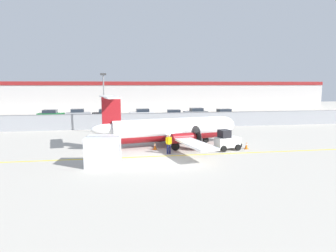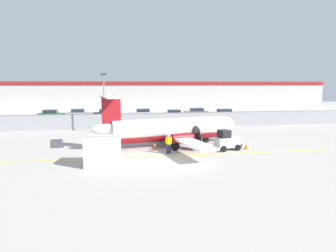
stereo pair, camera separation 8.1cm
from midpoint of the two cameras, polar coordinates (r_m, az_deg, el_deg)
name	(u,v)px [view 2 (the right image)]	position (r m, az deg, el deg)	size (l,w,h in m)	color
ground_plane	(161,156)	(25.22, -1.30, -5.76)	(140.00, 140.00, 0.01)	#ADA89E
perimeter_fence	(145,120)	(40.70, -4.39, 1.11)	(98.00, 0.10, 2.10)	gray
parking_lot_strip	(139,118)	(52.21, -5.43, 1.46)	(98.00, 17.00, 0.12)	#38383A
background_building	(134,96)	(70.38, -6.46, 5.76)	(91.00, 8.10, 6.50)	#BCB7B2
commuter_airplane	(172,129)	(29.29, 0.88, -0.63)	(14.75, 15.99, 4.92)	white
baggage_tug	(227,141)	(27.89, 11.23, -2.78)	(2.51, 1.80, 1.88)	silver
ground_crew_worker	(169,143)	(25.86, 0.19, -3.26)	(0.55, 0.37, 1.70)	#191E4C
cargo_container	(103,151)	(22.65, -12.22, -4.69)	(2.66, 2.32, 2.20)	silver
traffic_cone_near_left	(155,146)	(27.67, -2.43, -3.86)	(0.36, 0.36, 0.64)	orange
traffic_cone_near_right	(113,146)	(28.10, -10.35, -3.81)	(0.36, 0.36, 0.64)	orange
traffic_cone_far_left	(246,146)	(28.82, 14.78, -3.65)	(0.36, 0.36, 0.64)	orange
parked_car_0	(51,114)	(54.20, -21.31, 2.07)	(4.25, 2.09, 1.58)	#19662D
parked_car_1	(79,114)	(54.22, -16.62, 2.29)	(4.34, 2.31, 1.58)	gray
parked_car_2	(106,114)	(52.84, -11.77, 2.32)	(4.27, 2.14, 1.58)	black
parked_car_3	(142,113)	(52.49, -4.90, 2.42)	(4.27, 2.16, 1.58)	silver
parked_car_4	(175,114)	(50.57, 1.32, 2.23)	(4.32, 2.25, 1.58)	slate
parked_car_5	(196,112)	(54.33, 5.43, 2.60)	(4.31, 2.23, 1.58)	slate
parked_car_6	(224,113)	(53.00, 10.60, 2.37)	(4.30, 2.21, 1.58)	#B28C19
apron_light_pole	(104,98)	(37.15, -12.02, 5.22)	(0.70, 0.30, 7.27)	slate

